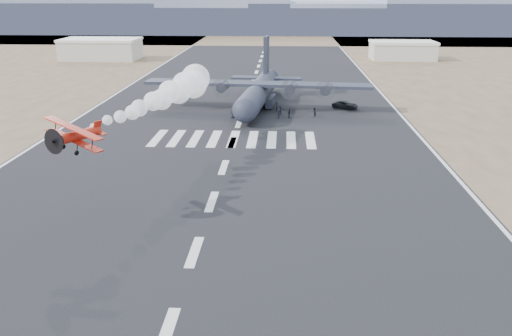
# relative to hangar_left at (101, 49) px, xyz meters

# --- Properties ---
(ground) EXTENTS (500.00, 500.00, 0.00)m
(ground) POSITION_rel_hangar_left_xyz_m (52.00, -145.00, -3.41)
(ground) COLOR black
(ground) RESTS_ON ground
(scrub_far) EXTENTS (500.00, 80.00, 0.00)m
(scrub_far) POSITION_rel_hangar_left_xyz_m (52.00, 85.00, -3.41)
(scrub_far) COLOR brown
(scrub_far) RESTS_ON ground
(runway_markings) EXTENTS (60.00, 260.00, 0.01)m
(runway_markings) POSITION_rel_hangar_left_xyz_m (52.00, -85.00, -3.40)
(runway_markings) COLOR silver
(runway_markings) RESTS_ON ground
(ridge_seg_b) EXTENTS (150.00, 50.00, 15.00)m
(ridge_seg_b) POSITION_rel_hangar_left_xyz_m (-78.00, 115.00, 4.09)
(ridge_seg_b) COLOR slate
(ridge_seg_b) RESTS_ON ground
(ridge_seg_c) EXTENTS (150.00, 50.00, 17.00)m
(ridge_seg_c) POSITION_rel_hangar_left_xyz_m (-13.00, 115.00, 5.09)
(ridge_seg_c) COLOR slate
(ridge_seg_c) RESTS_ON ground
(ridge_seg_d) EXTENTS (150.00, 50.00, 13.00)m
(ridge_seg_d) POSITION_rel_hangar_left_xyz_m (52.00, 115.00, 3.09)
(ridge_seg_d) COLOR slate
(ridge_seg_d) RESTS_ON ground
(ridge_seg_e) EXTENTS (150.00, 50.00, 15.00)m
(ridge_seg_e) POSITION_rel_hangar_left_xyz_m (117.00, 115.00, 4.09)
(ridge_seg_e) COLOR slate
(ridge_seg_e) RESTS_ON ground
(hangar_left) EXTENTS (24.50, 14.50, 6.70)m
(hangar_left) POSITION_rel_hangar_left_xyz_m (0.00, 0.00, 0.00)
(hangar_left) COLOR #B3AF9F
(hangar_left) RESTS_ON ground
(hangar_right) EXTENTS (20.50, 12.50, 5.90)m
(hangar_right) POSITION_rel_hangar_left_xyz_m (98.00, 5.00, -0.40)
(hangar_right) COLOR #B3AF9F
(hangar_right) RESTS_ON ground
(aerobatic_biplane) EXTENTS (6.76, 6.33, 3.32)m
(aerobatic_biplane) POSITION_rel_hangar_left_xyz_m (39.74, -126.66, 5.50)
(aerobatic_biplane) COLOR #A72E0B
(smoke_trail) EXTENTS (8.84, 30.93, 4.30)m
(smoke_trail) POSITION_rel_hangar_left_xyz_m (45.40, -101.17, 5.71)
(smoke_trail) COLOR white
(transport_aircraft) EXTENTS (43.86, 36.05, 12.65)m
(transport_aircraft) POSITION_rel_hangar_left_xyz_m (54.76, -70.82, -0.15)
(transport_aircraft) COLOR #1D212C
(transport_aircraft) RESTS_ON ground
(support_vehicle) EXTENTS (5.52, 4.43, 1.40)m
(support_vehicle) POSITION_rel_hangar_left_xyz_m (71.76, -71.47, -2.71)
(support_vehicle) COLOR black
(support_vehicle) RESTS_ON ground
(crew_a) EXTENTS (0.49, 0.59, 1.57)m
(crew_a) POSITION_rel_hangar_left_xyz_m (53.44, -80.08, -2.62)
(crew_a) COLOR black
(crew_a) RESTS_ON ground
(crew_b) EXTENTS (1.01, 1.06, 1.87)m
(crew_b) POSITION_rel_hangar_left_xyz_m (54.33, -74.35, -2.47)
(crew_b) COLOR black
(crew_b) RESTS_ON ground
(crew_c) EXTENTS (1.23, 1.06, 1.75)m
(crew_c) POSITION_rel_hangar_left_xyz_m (58.87, -80.78, -2.53)
(crew_c) COLOR black
(crew_c) RESTS_ON ground
(crew_d) EXTENTS (0.88, 1.18, 1.80)m
(crew_d) POSITION_rel_hangar_left_xyz_m (60.77, -80.25, -2.51)
(crew_d) COLOR black
(crew_d) RESTS_ON ground
(crew_e) EXTENTS (0.97, 0.72, 1.77)m
(crew_e) POSITION_rel_hangar_left_xyz_m (50.54, -80.83, -2.52)
(crew_e) COLOR black
(crew_e) RESTS_ON ground
(crew_f) EXTENTS (1.51, 0.97, 1.56)m
(crew_f) POSITION_rel_hangar_left_xyz_m (59.11, -77.25, -2.63)
(crew_f) COLOR black
(crew_f) RESTS_ON ground
(crew_g) EXTENTS (0.65, 0.75, 1.81)m
(crew_g) POSITION_rel_hangar_left_xyz_m (58.45, -75.01, -2.50)
(crew_g) COLOR black
(crew_g) RESTS_ON ground
(crew_h) EXTENTS (0.83, 0.95, 1.66)m
(crew_h) POSITION_rel_hangar_left_xyz_m (65.35, -78.83, -2.58)
(crew_h) COLOR black
(crew_h) RESTS_ON ground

